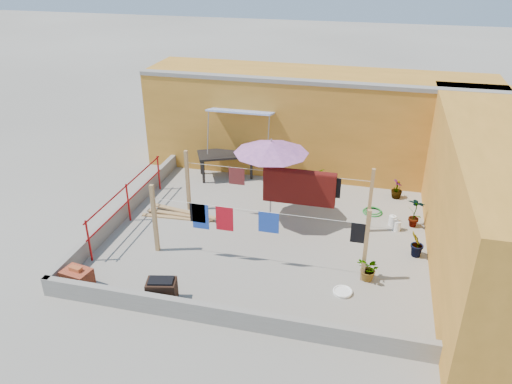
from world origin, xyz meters
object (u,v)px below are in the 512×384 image
at_px(brazier, 162,291).
at_px(patio_umbrella, 271,148).
at_px(white_basin, 343,292).
at_px(water_jug_b, 397,225).
at_px(water_jug_a, 392,220).
at_px(brick_stack, 78,278).
at_px(outdoor_table, 226,155).
at_px(green_hose, 373,211).
at_px(plant_back_a, 312,179).

bearing_deg(brazier, patio_umbrella, 69.97).
bearing_deg(white_basin, water_jug_b, 69.35).
height_order(white_basin, water_jug_a, water_jug_a).
distance_m(brick_stack, brazier, 2.01).
height_order(brick_stack, water_jug_a, brick_stack).
xyz_separation_m(outdoor_table, water_jug_a, (5.27, -1.91, -0.61)).
height_order(outdoor_table, brick_stack, outdoor_table).
distance_m(water_jug_a, green_hose, 0.79).
height_order(outdoor_table, water_jug_a, outdoor_table).
height_order(brazier, plant_back_a, plant_back_a).
bearing_deg(brazier, white_basin, 17.96).
xyz_separation_m(patio_umbrella, green_hose, (2.74, 1.07, -2.08)).
distance_m(white_basin, plant_back_a, 5.08).
distance_m(brick_stack, water_jug_b, 8.05).
relative_size(water_jug_a, water_jug_b, 0.96).
relative_size(outdoor_table, brazier, 2.83).
height_order(brick_stack, white_basin, brick_stack).
height_order(patio_umbrella, outdoor_table, patio_umbrella).
relative_size(patio_umbrella, water_jug_b, 7.33).
distance_m(patio_umbrella, plant_back_a, 2.83).
xyz_separation_m(brick_stack, water_jug_a, (6.73, 4.49, -0.09)).
distance_m(brazier, water_jug_b, 6.43).
bearing_deg(plant_back_a, green_hose, -27.91).
relative_size(water_jug_a, plant_back_a, 0.41).
xyz_separation_m(outdoor_table, water_jug_b, (5.39, -2.17, -0.60)).
bearing_deg(brazier, outdoor_table, 94.90).
bearing_deg(green_hose, brick_stack, -140.75).
height_order(patio_umbrella, white_basin, patio_umbrella).
height_order(patio_umbrella, brazier, patio_umbrella).
bearing_deg(water_jug_a, brazier, -136.45).
bearing_deg(plant_back_a, patio_umbrella, -111.97).
xyz_separation_m(water_jug_a, green_hose, (-0.53, 0.57, -0.10)).
height_order(patio_umbrella, plant_back_a, patio_umbrella).
relative_size(brazier, green_hose, 1.24).
relative_size(brick_stack, plant_back_a, 0.90).
bearing_deg(brick_stack, patio_umbrella, 49.09).
distance_m(patio_umbrella, water_jug_b, 3.93).
bearing_deg(outdoor_table, brick_stack, -102.82).
bearing_deg(plant_back_a, brick_stack, -125.31).
bearing_deg(water_jug_a, green_hose, 132.94).
xyz_separation_m(patio_umbrella, brazier, (-1.46, -4.00, -1.85)).
relative_size(outdoor_table, water_jug_b, 6.10).
distance_m(patio_umbrella, brick_stack, 5.61).
relative_size(white_basin, water_jug_b, 1.35).
bearing_deg(plant_back_a, brazier, -110.70).
height_order(brazier, water_jug_b, brazier).
distance_m(white_basin, water_jug_b, 3.24).
distance_m(brick_stack, white_basin, 5.83).
bearing_deg(water_jug_b, green_hose, 128.19).
bearing_deg(white_basin, outdoor_table, 129.26).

